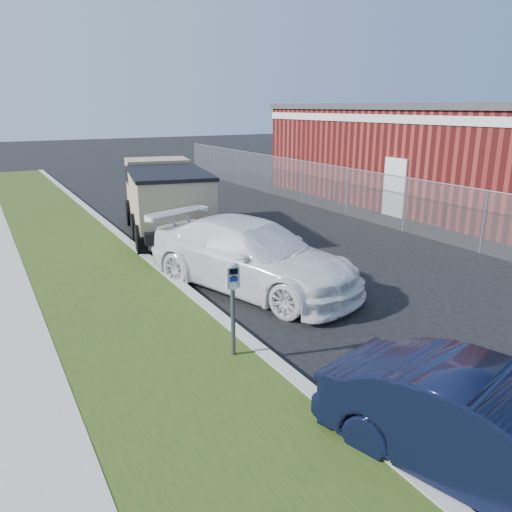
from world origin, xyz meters
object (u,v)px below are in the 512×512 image
white_wagon (249,255)px  navy_sedan (492,434)px  parking_meter (233,289)px  dump_truck (165,195)px

white_wagon → navy_sedan: bearing=-116.7°
white_wagon → parking_meter: bearing=-143.2°
parking_meter → dump_truck: 9.02m
white_wagon → navy_sedan: white_wagon is taller
navy_sedan → dump_truck: dump_truck is taller
parking_meter → dump_truck: bearing=88.6°
dump_truck → white_wagon: bearing=-78.8°
navy_sedan → dump_truck: bearing=70.2°
navy_sedan → dump_truck: 12.69m
white_wagon → dump_truck: bearing=69.0°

